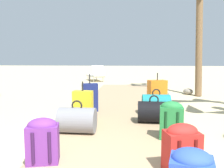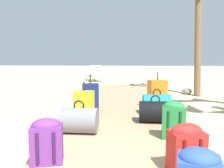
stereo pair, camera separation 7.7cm
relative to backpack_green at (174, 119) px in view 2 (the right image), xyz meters
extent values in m
plane|color=#CCB789|center=(-0.76, 1.18, -0.35)|extent=(60.00, 60.00, 0.00)
cube|color=tan|center=(-0.76, 2.04, -0.31)|extent=(1.82, 8.61, 0.08)
cube|color=#237538|center=(0.00, 0.00, -0.05)|extent=(0.33, 0.23, 0.44)
ellipsoid|color=#237538|center=(0.00, 0.00, 0.17)|extent=(0.31, 0.22, 0.15)
cylinder|color=#113A1C|center=(-0.09, -0.09, -0.05)|extent=(0.04, 0.04, 0.36)
cylinder|color=#113A1C|center=(0.07, -0.11, -0.05)|extent=(0.04, 0.04, 0.36)
cylinder|color=slate|center=(-1.34, 0.16, -0.09)|extent=(0.55, 0.39, 0.38)
torus|color=black|center=(-1.34, 0.16, 0.13)|extent=(0.16, 0.03, 0.16)
cube|color=orange|center=(0.02, 1.97, 0.04)|extent=(0.44, 0.34, 0.62)
cylinder|color=black|center=(0.02, 1.97, 0.43)|extent=(0.02, 0.02, 0.16)
ellipsoid|color=#2847B7|center=(-0.12, -1.55, 0.13)|extent=(0.33, 0.30, 0.15)
cylinder|color=#197A7F|center=(-0.05, 1.41, -0.08)|extent=(0.55, 0.40, 0.39)
torus|color=black|center=(-0.05, 1.41, 0.15)|extent=(0.16, 0.03, 0.16)
cube|color=navy|center=(-1.40, 1.55, 0.02)|extent=(0.36, 0.25, 0.58)
cylinder|color=black|center=(-1.40, 1.55, 0.40)|extent=(0.02, 0.02, 0.19)
cylinder|color=black|center=(-0.16, 0.80, -0.09)|extent=(0.56, 0.39, 0.36)
torus|color=black|center=(-0.16, 0.80, 0.12)|extent=(0.16, 0.03, 0.16)
cube|color=#6B2D84|center=(-1.48, -0.85, -0.07)|extent=(0.36, 0.28, 0.40)
ellipsoid|color=#6B2D84|center=(-1.48, -0.85, 0.13)|extent=(0.35, 0.27, 0.16)
cylinder|color=#351642|center=(-1.53, -0.97, -0.07)|extent=(0.04, 0.04, 0.32)
cylinder|color=#351642|center=(-1.38, -0.94, -0.07)|extent=(0.04, 0.04, 0.32)
cube|color=red|center=(-0.06, -0.95, -0.07)|extent=(0.37, 0.30, 0.40)
ellipsoid|color=red|center=(-0.06, -0.95, 0.13)|extent=(0.35, 0.28, 0.16)
cylinder|color=#5B110F|center=(-0.11, -1.08, -0.07)|extent=(0.04, 0.04, 0.32)
cylinder|color=#5B110F|center=(0.04, -1.04, -0.07)|extent=(0.04, 0.04, 0.32)
cube|color=gold|center=(-1.39, 0.83, -0.01)|extent=(0.35, 0.20, 0.53)
cylinder|color=black|center=(-1.39, 0.83, 0.34)|extent=(0.02, 0.02, 0.17)
cylinder|color=brown|center=(1.54, 4.38, 1.88)|extent=(0.20, 0.60, 4.47)
cube|color=white|center=(-2.38, 8.73, -0.09)|extent=(1.13, 1.52, 0.08)
cube|color=white|center=(-2.13, 8.19, 0.19)|extent=(0.74, 0.67, 0.53)
cylinder|color=silver|center=(-2.83, 9.14, -0.24)|extent=(0.04, 0.04, 0.22)
cylinder|color=silver|center=(-2.40, 9.34, -0.24)|extent=(0.04, 0.04, 0.22)
cylinder|color=silver|center=(-2.36, 8.13, -0.24)|extent=(0.04, 0.04, 0.22)
cylinder|color=silver|center=(-1.93, 8.33, -0.24)|extent=(0.04, 0.04, 0.22)
ellipsoid|color=gray|center=(1.31, 4.50, -0.26)|extent=(0.42, 0.42, 0.20)
ellipsoid|color=slate|center=(0.49, 3.90, -0.27)|extent=(0.33, 0.33, 0.17)
camera|label=1|loc=(-0.56, -3.16, 0.83)|focal=37.43mm
camera|label=2|loc=(-0.64, -3.17, 0.83)|focal=37.43mm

